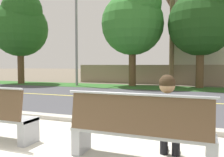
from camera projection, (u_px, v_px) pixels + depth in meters
ground_plane at (149, 95)px, 10.82m from camera, size 140.00×140.00×0.00m
sidewalk_pavement at (47, 152)px, 3.74m from camera, size 44.00×3.60×0.01m
curb_edge at (98, 121)px, 5.56m from camera, size 44.00×0.30×0.11m
street_asphalt at (141, 100)px, 9.42m from camera, size 52.00×8.00×0.01m
road_centre_line at (141, 99)px, 9.42m from camera, size 48.00×0.14×0.01m
far_verge_grass at (162, 88)px, 14.26m from camera, size 48.00×2.80×0.02m
bench_right at (139, 131)px, 3.30m from camera, size 2.03×0.48×1.01m
seated_person_olive at (168, 115)px, 3.31m from camera, size 0.52×0.68×1.25m
streetlamp at (78, 21)px, 15.85m from camera, size 0.24×2.10×7.65m
shade_tree_far_left at (21, 25)px, 17.27m from camera, size 4.06×4.06×6.70m
shade_tree_left at (134, 19)px, 15.26m from camera, size 4.07×4.07×6.71m
shade_tree_centre at (203, 18)px, 13.98m from camera, size 3.88×3.88×6.41m
garden_wall at (161, 75)px, 17.04m from camera, size 13.00×0.36×1.40m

